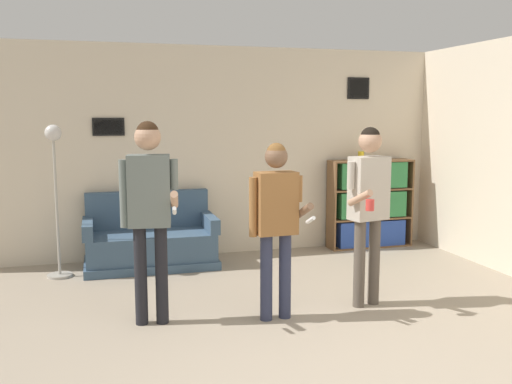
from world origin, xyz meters
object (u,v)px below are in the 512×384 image
at_px(floor_lamp, 55,179).
at_px(drinking_cup, 361,156).
at_px(bookshelf, 370,204).
at_px(person_player_foreground_left, 149,200).
at_px(person_player_foreground_center, 276,213).
at_px(person_watcher_holding_cup, 369,197).
at_px(couch, 150,242).

relative_size(floor_lamp, drinking_cup, 14.38).
distance_m(bookshelf, floor_lamp, 4.13).
xyz_separation_m(person_player_foreground_left, drinking_cup, (3.05, 2.16, 0.16)).
bearing_deg(person_player_foreground_center, drinking_cup, 50.11).
relative_size(floor_lamp, person_watcher_holding_cup, 1.00).
distance_m(floor_lamp, person_player_foreground_center, 2.76).
height_order(bookshelf, person_watcher_holding_cup, person_watcher_holding_cup).
xyz_separation_m(person_watcher_holding_cup, drinking_cup, (1.00, 2.23, 0.21)).
bearing_deg(drinking_cup, floor_lamp, -174.14).
xyz_separation_m(person_player_foreground_center, drinking_cup, (1.96, 2.34, 0.30)).
relative_size(bookshelf, floor_lamp, 0.70).
height_order(couch, floor_lamp, floor_lamp).
bearing_deg(person_player_foreground_left, floor_lamp, 116.41).
bearing_deg(couch, floor_lamp, -168.90).
bearing_deg(bookshelf, drinking_cup, 179.79).
relative_size(person_player_foreground_center, person_watcher_holding_cup, 0.93).
height_order(floor_lamp, person_player_foreground_left, person_player_foreground_left).
bearing_deg(person_player_foreground_center, person_watcher_holding_cup, 6.80).
bearing_deg(couch, person_player_foreground_center, -66.86).
distance_m(person_player_foreground_left, person_player_foreground_center, 1.11).
height_order(floor_lamp, person_watcher_holding_cup, floor_lamp).
bearing_deg(floor_lamp, bookshelf, 5.63).
height_order(person_player_foreground_left, drinking_cup, person_player_foreground_left).
bearing_deg(bookshelf, couch, -176.29).
bearing_deg(person_watcher_holding_cup, floor_lamp, 147.97).
xyz_separation_m(bookshelf, person_player_foreground_center, (-2.11, -2.34, 0.37)).
xyz_separation_m(bookshelf, person_player_foreground_left, (-3.20, -2.16, 0.51)).
relative_size(bookshelf, drinking_cup, 10.12).
xyz_separation_m(person_player_foreground_left, person_player_foreground_center, (1.09, -0.18, -0.14)).
bearing_deg(person_player_foreground_left, person_watcher_holding_cup, -1.86).
distance_m(bookshelf, drinking_cup, 0.69).
bearing_deg(person_player_foreground_left, bookshelf, 34.03).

